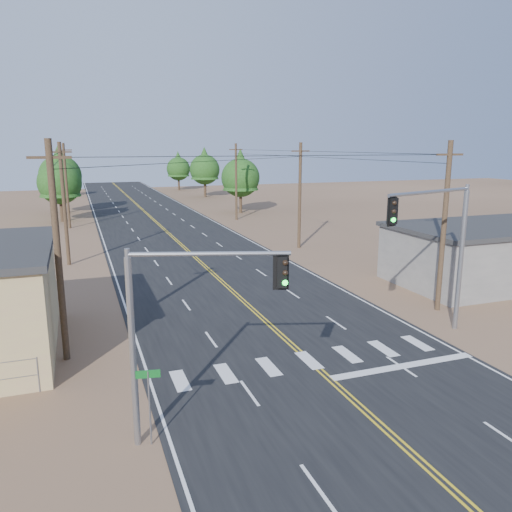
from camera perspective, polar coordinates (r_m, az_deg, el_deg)
name	(u,v)px	position (r m, az deg, el deg)	size (l,w,h in m)	color
ground	(420,462)	(17.68, 18.27, -21.42)	(220.00, 220.00, 0.00)	#946E4F
road	(198,260)	(43.47, -6.64, -0.45)	(15.00, 200.00, 0.02)	black
building_right	(498,254)	(40.24, 25.93, 0.21)	(15.00, 8.00, 4.00)	gray
utility_pole_left_near	(58,251)	(23.75, -21.73, 0.50)	(1.80, 0.30, 10.00)	#4C3826
utility_pole_left_mid	(64,203)	(43.54, -21.08, 5.64)	(1.80, 0.30, 10.00)	#4C3826
utility_pole_left_far	(67,185)	(63.46, -20.84, 7.56)	(1.80, 0.30, 10.00)	#4C3826
utility_pole_right_near	(444,226)	(31.07, 20.69, 3.23)	(1.80, 0.30, 10.00)	#4C3826
utility_pole_right_mid	(300,195)	(47.93, 5.02, 6.97)	(1.80, 0.30, 10.00)	#4C3826
utility_pole_right_far	(236,181)	(66.55, -2.29, 8.55)	(1.80, 0.30, 10.00)	#4C3826
signal_mast_left	(177,316)	(15.97, -9.01, -6.79)	(4.90, 1.80, 6.63)	gray
signal_mast_right	(443,237)	(26.55, 20.59, 2.06)	(6.10, 2.15, 7.77)	gray
street_sign	(149,395)	(17.14, -12.12, -15.30)	(0.78, 0.17, 2.65)	gray
tree_left_near	(59,178)	(69.39, -21.58, 8.25)	(5.49, 5.49, 9.14)	#3F2D1E
tree_left_mid	(60,172)	(78.04, -21.50, 8.97)	(5.93, 5.93, 9.88)	#3F2D1E
tree_left_far	(59,175)	(104.48, -21.56, 8.58)	(4.05, 4.05, 6.74)	#3F2D1E
tree_right_near	(240,174)	(73.45, -1.79, 9.38)	(5.60, 5.60, 9.33)	#3F2D1E
tree_right_mid	(205,166)	(97.13, -5.89, 10.14)	(5.70, 5.70, 9.50)	#3F2D1E
tree_right_far	(178,166)	(113.04, -8.87, 10.08)	(5.12, 5.12, 8.53)	#3F2D1E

